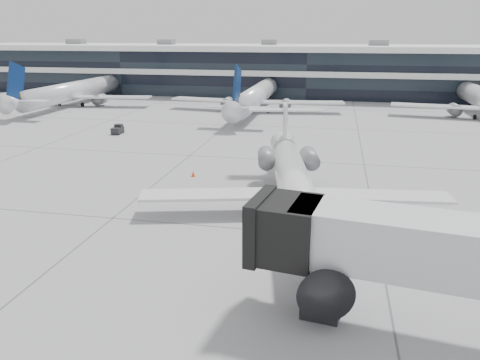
# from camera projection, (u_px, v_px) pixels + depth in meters

# --- Properties ---
(ground) EXTENTS (220.00, 220.00, 0.00)m
(ground) POSITION_uv_depth(u_px,v_px,m) (238.00, 228.00, 34.59)
(ground) COLOR #9B9B9E
(ground) RESTS_ON ground
(terminal) EXTENTS (170.00, 22.00, 10.00)m
(terminal) POSITION_uv_depth(u_px,v_px,m) (310.00, 73.00, 109.71)
(terminal) COLOR black
(terminal) RESTS_ON ground
(bg_jet_left) EXTENTS (32.00, 40.00, 9.60)m
(bg_jet_left) POSITION_uv_depth(u_px,v_px,m) (76.00, 105.00, 94.63)
(bg_jet_left) COLOR white
(bg_jet_left) RESTS_ON ground
(bg_jet_center) EXTENTS (32.00, 40.00, 9.60)m
(bg_jet_center) POSITION_uv_depth(u_px,v_px,m) (256.00, 110.00, 87.52)
(bg_jet_center) COLOR white
(bg_jet_center) RESTS_ON ground
(regional_jet) EXTENTS (24.36, 30.37, 7.04)m
(regional_jet) POSITION_uv_depth(u_px,v_px,m) (295.00, 186.00, 36.45)
(regional_jet) COLOR silver
(regional_jet) RESTS_ON ground
(traffic_cone) EXTENTS (0.50, 0.50, 0.60)m
(traffic_cone) POSITION_uv_depth(u_px,v_px,m) (193.00, 174.00, 47.06)
(traffic_cone) COLOR #ED4F0C
(traffic_cone) RESTS_ON ground
(far_tug) EXTENTS (1.28, 2.09, 1.31)m
(far_tug) POSITION_uv_depth(u_px,v_px,m) (118.00, 130.00, 67.11)
(far_tug) COLOR black
(far_tug) RESTS_ON ground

